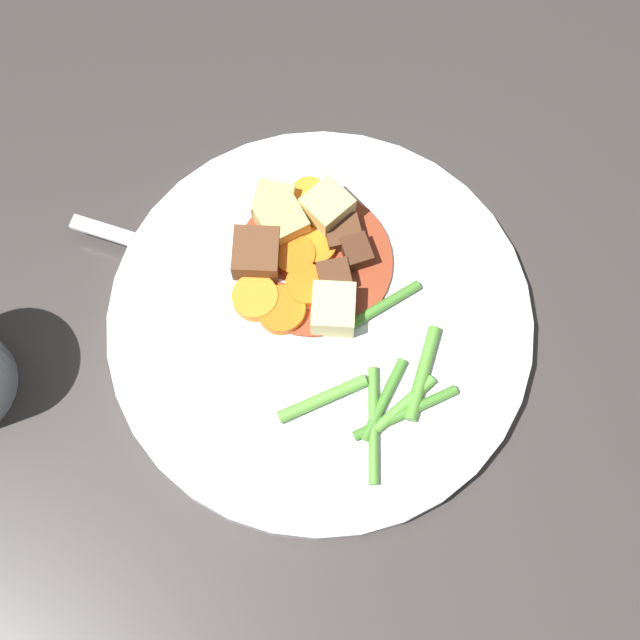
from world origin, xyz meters
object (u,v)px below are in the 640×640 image
at_px(carrot_slice_2, 255,298).
at_px(meat_chunk_2, 334,277).
at_px(meat_chunk_1, 357,253).
at_px(potato_chunk_3, 276,224).
at_px(carrot_slice_4, 309,285).
at_px(potato_chunk_1, 333,308).
at_px(fork, 200,261).
at_px(carrot_slice_1, 289,258).
at_px(potato_chunk_2, 327,209).
at_px(carrot_slice_5, 281,310).
at_px(meat_chunk_3, 343,234).
at_px(potato_chunk_0, 273,204).
at_px(meat_chunk_0, 256,254).
at_px(carrot_slice_0, 317,247).
at_px(carrot_slice_3, 309,197).
at_px(dinner_plate, 320,324).

bearing_deg(carrot_slice_2, meat_chunk_2, -96.89).
bearing_deg(meat_chunk_1, potato_chunk_3, 48.60).
relative_size(carrot_slice_4, potato_chunk_1, 0.92).
bearing_deg(fork, potato_chunk_3, -87.79).
bearing_deg(meat_chunk_2, carrot_slice_1, 42.19).
bearing_deg(potato_chunk_2, potato_chunk_1, 161.37).
distance_m(carrot_slice_5, fork, 0.07).
height_order(carrot_slice_1, meat_chunk_3, meat_chunk_3).
bearing_deg(carrot_slice_4, potato_chunk_0, 1.76).
height_order(potato_chunk_0, meat_chunk_0, meat_chunk_0).
height_order(carrot_slice_0, carrot_slice_3, carrot_slice_3).
xyz_separation_m(dinner_plate, potato_chunk_3, (0.07, 0.00, 0.02)).
distance_m(dinner_plate, meat_chunk_1, 0.05).
xyz_separation_m(potato_chunk_2, potato_chunk_3, (0.00, 0.04, -0.00)).
xyz_separation_m(meat_chunk_1, meat_chunk_3, (0.02, 0.00, -0.00)).
distance_m(dinner_plate, carrot_slice_0, 0.05).
relative_size(potato_chunk_0, fork, 0.18).
distance_m(carrot_slice_4, meat_chunk_1, 0.04).
height_order(dinner_plate, meat_chunk_3, meat_chunk_3).
distance_m(carrot_slice_0, fork, 0.08).
height_order(carrot_slice_5, meat_chunk_3, meat_chunk_3).
distance_m(potato_chunk_0, potato_chunk_1, 0.09).
bearing_deg(meat_chunk_0, dinner_plate, -156.42).
bearing_deg(potato_chunk_3, meat_chunk_0, 129.08).
bearing_deg(carrot_slice_1, carrot_slice_0, -86.12).
height_order(meat_chunk_1, meat_chunk_3, meat_chunk_1).
distance_m(carrot_slice_5, potato_chunk_1, 0.03).
bearing_deg(potato_chunk_0, meat_chunk_1, -143.21).
bearing_deg(carrot_slice_3, meat_chunk_3, -163.18).
height_order(carrot_slice_0, meat_chunk_1, meat_chunk_1).
xyz_separation_m(dinner_plate, carrot_slice_4, (0.02, -0.00, 0.01)).
height_order(meat_chunk_0, meat_chunk_1, meat_chunk_0).
bearing_deg(carrot_slice_2, dinner_plate, -129.15).
bearing_deg(carrot_slice_3, carrot_slice_0, 166.46).
bearing_deg(carrot_slice_3, meat_chunk_1, -165.09).
bearing_deg(dinner_plate, carrot_slice_3, -16.76).
xyz_separation_m(carrot_slice_3, potato_chunk_0, (0.00, 0.03, 0.01)).
bearing_deg(carrot_slice_1, potato_chunk_1, -163.96).
distance_m(carrot_slice_0, meat_chunk_2, 0.03).
relative_size(potato_chunk_3, meat_chunk_3, 1.25).
relative_size(potato_chunk_1, potato_chunk_2, 1.11).
height_order(potato_chunk_3, meat_chunk_3, potato_chunk_3).
bearing_deg(meat_chunk_2, carrot_slice_0, 4.24).
height_order(potato_chunk_1, meat_chunk_2, potato_chunk_1).
relative_size(carrot_slice_0, meat_chunk_1, 1.26).
bearing_deg(carrot_slice_0, potato_chunk_1, 171.18).
relative_size(carrot_slice_4, meat_chunk_3, 1.20).
bearing_deg(meat_chunk_0, fork, 69.03).
bearing_deg(meat_chunk_3, carrot_slice_2, 106.33).
distance_m(dinner_plate, potato_chunk_3, 0.07).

